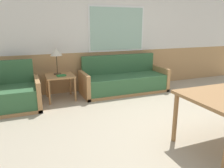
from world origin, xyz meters
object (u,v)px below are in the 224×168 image
Objects in this scene: couch at (124,81)px; table_lamp at (56,53)px; side_table at (60,79)px; armchair at (16,95)px.

couch is 1.68m from table_lamp.
table_lamp is at bearing 106.22° from side_table.
couch is 1.49m from side_table.
armchair is 1.52× the size of side_table.
table_lamp reaches higher than side_table.
table_lamp is (0.84, 0.35, 0.72)m from armchair.
side_table is at bearing 178.88° from couch.
side_table is at bearing -0.18° from armchair.
side_table is (0.87, 0.24, 0.19)m from armchair.
table_lamp is (-1.51, 0.13, 0.72)m from couch.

